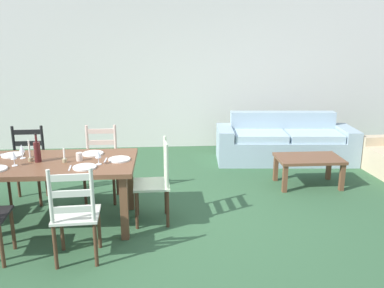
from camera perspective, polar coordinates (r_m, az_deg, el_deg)
ground_plane at (r=4.78m, az=-2.67°, el=-10.79°), size 9.60×9.60×0.02m
wall_far at (r=7.63m, az=-3.42°, el=9.62°), size 9.60×0.16×2.70m
dining_table at (r=4.68m, az=-19.72°, el=-3.37°), size 1.90×0.96×0.75m
dining_chair_near_right at (r=3.93m, az=-16.16°, el=-9.52°), size 0.44×0.42×0.96m
dining_chair_far_left at (r=5.56m, az=-22.19°, el=-2.74°), size 0.43×0.41×0.96m
dining_chair_far_right at (r=5.33m, az=-12.70°, el=-2.72°), size 0.42×0.40×0.96m
dining_chair_head_east at (r=4.59m, az=-5.10°, el=-5.31°), size 0.42×0.44×0.96m
dinner_plate_near_right at (r=4.32m, az=-14.93°, el=-3.18°), size 0.24×0.24×0.02m
fork_near_right at (r=4.35m, az=-16.87°, el=-3.27°), size 0.03×0.17×0.01m
dinner_plate_far_left at (r=5.02m, az=-24.02°, el=-1.44°), size 0.24×0.24×0.02m
dinner_plate_far_right at (r=4.78m, az=-13.85°, el=-1.32°), size 0.24×0.24×0.02m
fork_far_right at (r=4.81m, az=-15.60°, el=-1.41°), size 0.02×0.17×0.01m
dinner_plate_head_east at (r=4.50m, az=-10.22°, el=-2.15°), size 0.24×0.24×0.02m
fork_head_east at (r=4.52m, az=-12.11°, el=-2.25°), size 0.02×0.17×0.01m
wine_bottle at (r=4.65m, az=-21.01°, el=-0.97°), size 0.07×0.07×0.32m
wine_glass_near_left at (r=4.60m, az=-23.90°, el=-1.52°), size 0.06×0.06×0.16m
wine_glass_near_right at (r=4.37m, az=-13.11°, el=-1.44°), size 0.06×0.06×0.16m
wine_glass_far_left at (r=4.85m, az=-22.92°, el=-0.63°), size 0.06×0.06×0.16m
coffee_cup_primary at (r=4.57m, az=-15.63°, el=-1.74°), size 0.07×0.07×0.09m
candle_tall at (r=4.71m, az=-21.93°, el=-1.53°), size 0.05×0.05×0.24m
candle_short at (r=4.55m, az=-17.57°, el=-1.98°), size 0.05×0.05×0.16m
couch at (r=7.05m, az=12.89°, el=0.06°), size 2.33×0.96×0.80m
coffee_table at (r=5.93m, az=16.15°, el=-2.39°), size 0.90×0.56×0.42m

